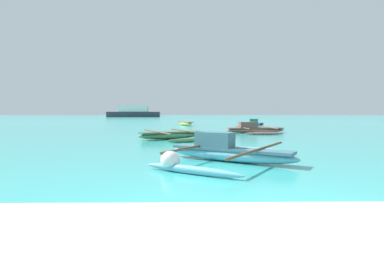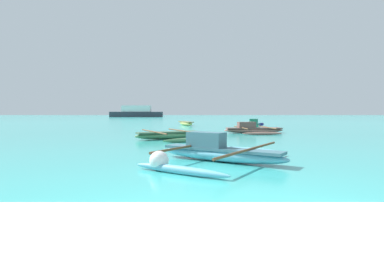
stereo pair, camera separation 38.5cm
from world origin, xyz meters
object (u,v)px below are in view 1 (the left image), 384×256
at_px(moored_boat_0, 185,123).
at_px(moored_boat_1, 254,129).
at_px(moored_boat_2, 251,124).
at_px(moored_boat_5, 227,152).
at_px(moored_boat_4, 171,135).
at_px(distant_ferry, 134,112).
at_px(moored_boat_3, 254,125).
at_px(mooring_buoy_0, 170,161).

xyz_separation_m(moored_boat_0, moored_boat_1, (4.79, -10.86, 0.01)).
xyz_separation_m(moored_boat_2, moored_boat_5, (-5.04, -20.53, 0.08)).
relative_size(moored_boat_2, moored_boat_4, 0.55).
bearing_deg(distant_ferry, moored_boat_1, -72.36).
bearing_deg(moored_boat_2, moored_boat_3, -96.93).
bearing_deg(moored_boat_5, mooring_buoy_0, -107.10).
bearing_deg(mooring_buoy_0, distant_ferry, 100.93).
bearing_deg(moored_boat_1, moored_boat_2, 74.17).
height_order(moored_boat_4, distant_ferry, distant_ferry).
relative_size(moored_boat_3, mooring_buoy_0, 5.27).
relative_size(moored_boat_3, distant_ferry, 0.18).
height_order(moored_boat_4, moored_boat_5, moored_boat_5).
distance_m(moored_boat_2, distant_ferry, 54.98).
height_order(moored_boat_2, moored_boat_4, moored_boat_4).
relative_size(moored_boat_1, moored_boat_3, 1.62).
distance_m(moored_boat_3, distant_ferry, 58.45).
xyz_separation_m(moored_boat_1, distant_ferry, (-19.02, 59.84, 0.99)).
height_order(moored_boat_0, distant_ferry, distant_ferry).
bearing_deg(distant_ferry, moored_boat_3, -69.81).
xyz_separation_m(moored_boat_4, mooring_buoy_0, (0.45, -8.54, 0.03)).
height_order(moored_boat_2, moored_boat_3, moored_boat_3).
distance_m(moored_boat_3, moored_boat_4, 11.47).
xyz_separation_m(moored_boat_3, distant_ferry, (-20.17, 54.85, 0.94)).
distance_m(moored_boat_1, distant_ferry, 62.80).
relative_size(moored_boat_4, distant_ferry, 0.33).
height_order(moored_boat_1, moored_boat_5, moored_boat_5).
bearing_deg(moored_boat_1, moored_boat_5, -111.26).
height_order(mooring_buoy_0, distant_ferry, distant_ferry).
xyz_separation_m(moored_boat_2, mooring_buoy_0, (-6.64, -21.88, 0.05)).
height_order(moored_boat_4, mooring_buoy_0, mooring_buoy_0).
xyz_separation_m(moored_boat_2, moored_boat_4, (-7.10, -13.34, 0.01)).
distance_m(moored_boat_0, mooring_buoy_0, 23.82).
bearing_deg(moored_boat_0, moored_boat_1, 2.82).
xyz_separation_m(moored_boat_5, mooring_buoy_0, (-1.60, -1.35, -0.03)).
bearing_deg(moored_boat_1, moored_boat_4, -145.89).
bearing_deg(moored_boat_0, moored_boat_3, 24.35).
xyz_separation_m(moored_boat_1, moored_boat_2, (1.68, 8.92, -0.06)).
distance_m(moored_boat_5, distant_ferry, 73.16).
height_order(moored_boat_3, moored_boat_4, moored_boat_3).
xyz_separation_m(moored_boat_1, moored_boat_3, (1.15, 4.99, 0.05)).
relative_size(mooring_buoy_0, distant_ferry, 0.04).
xyz_separation_m(moored_boat_0, moored_boat_5, (1.43, -22.47, 0.04)).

